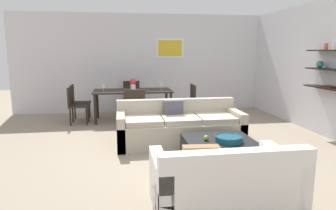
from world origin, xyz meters
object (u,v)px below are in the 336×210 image
Objects in this scene: decorative_bowl at (229,139)px; dining_chair_left_far at (77,100)px; dining_chair_right_near at (188,100)px; centerpiece_vase at (133,84)px; dining_chair_head at (132,95)px; wine_glass_foot at (133,87)px; sofa_beige at (179,128)px; candle_jar at (234,138)px; apple_on_coffee_table at (206,138)px; dining_chair_foot at (135,106)px; loveseat_white at (224,184)px; dining_table at (133,93)px; wine_glass_right_near at (162,85)px; wine_glass_head at (132,83)px; wine_glass_left_near at (103,86)px; dining_chair_left_near at (75,103)px; coffee_table at (221,153)px.

dining_chair_left_far is at bearing 126.92° from decorative_bowl.
centerpiece_vase reaches higher than dining_chair_right_near.
wine_glass_foot reaches higher than dining_chair_head.
sofa_beige is 1.33m from candle_jar.
apple_on_coffee_table is at bearing -73.24° from centerpiece_vase.
centerpiece_vase reaches higher than apple_on_coffee_table.
dining_chair_left_far is at bearing 143.04° from dining_chair_foot.
centerpiece_vase reaches higher than loveseat_white.
sofa_beige is 1.20× the size of dining_table.
dining_chair_right_near reaches higher than apple_on_coffee_table.
dining_chair_foot is 3.05× the size of centerpiece_vase.
wine_glass_foot is (-0.77, 4.09, 0.58)m from loveseat_white.
wine_glass_right_near is at bearing -53.26° from dining_chair_head.
dining_chair_foot reaches higher than apple_on_coffee_table.
centerpiece_vase reaches higher than dining_chair_head.
loveseat_white is 5.34m from dining_chair_head.
wine_glass_right_near is (-0.07, 4.34, 0.58)m from loveseat_white.
wine_glass_head is at bearing 107.63° from sofa_beige.
centerpiece_vase reaches higher than candle_jar.
apple_on_coffee_table is 0.09× the size of dining_chair_right_near.
wine_glass_left_near is 0.70m from centerpiece_vase.
decorative_bowl is 0.21× the size of dining_table.
dining_chair_head is 1.00× the size of dining_chair_left_far.
wine_glass_foot is (-0.00, -1.19, 0.37)m from dining_chair_head.
wine_glass_head is 0.64× the size of centerpiece_vase.
dining_table is at bearing 90.00° from dining_chair_foot.
dining_chair_left_near is (-1.35, 0.64, 0.00)m from dining_chair_foot.
dining_chair_left_near is at bearing 116.47° from loveseat_white.
dining_chair_left_near is at bearing -143.04° from dining_chair_head.
dining_table is at bearing 171.49° from wine_glass_right_near.
candle_jar is at bearing -56.53° from wine_glass_left_near.
candle_jar is (0.20, 0.00, 0.22)m from coffee_table.
wine_glass_foot is (1.35, -0.55, 0.37)m from dining_chair_left_far.
dining_chair_left_far is at bearing 128.56° from candle_jar.
centerpiece_vase is at bearing -9.91° from dining_chair_left_far.
wine_glass_head is (-1.25, 3.64, 0.45)m from decorative_bowl.
dining_chair_left_near is 1.51m from wine_glass_head.
dining_chair_left_near is at bearing 129.69° from coffee_table.
dining_table is (-0.76, 2.03, 0.39)m from sofa_beige.
dining_chair_right_near is at bearing -36.96° from dining_chair_head.
sofa_beige reaches higher than candle_jar.
centerpiece_vase is at bearing 113.17° from candle_jar.
dining_chair_head is at bearing 108.58° from candle_jar.
apple_on_coffee_table is 0.09× the size of dining_chair_left_near.
dining_table is at bearing 99.82° from loveseat_white.
wine_glass_foot reaches higher than coffee_table.
dining_chair_foot is at bearing -90.32° from centerpiece_vase.
wine_glass_left_near is (-1.39, -0.00, -0.01)m from wine_glass_right_near.
loveseat_white is 3.71m from dining_chair_foot.
wine_glass_foot is (1.35, -0.17, 0.37)m from dining_chair_left_near.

